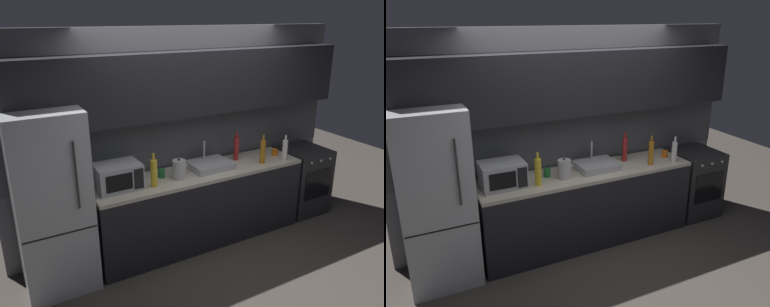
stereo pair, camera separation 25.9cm
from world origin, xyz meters
TOP-DOWN VIEW (x-y plane):
  - ground_plane at (0.00, 0.00)m, footprint 10.00×10.00m
  - back_wall at (0.00, 1.20)m, footprint 4.32×0.44m
  - counter_run at (0.00, 0.90)m, footprint 2.58×0.60m
  - refrigerator at (-1.67, 0.90)m, footprint 0.68×0.69m
  - oven_range at (1.63, 0.90)m, footprint 0.60×0.62m
  - microwave at (-0.99, 0.92)m, footprint 0.46×0.35m
  - sink_basin at (0.14, 0.93)m, footprint 0.48×0.38m
  - kettle at (-0.31, 0.84)m, footprint 0.18×0.15m
  - wine_bottle_amber at (0.79, 0.76)m, footprint 0.07×0.07m
  - wine_bottle_red at (0.58, 1.01)m, footprint 0.06×0.06m
  - wine_bottle_yellow at (-0.64, 0.78)m, footprint 0.07×0.07m
  - wine_bottle_white at (1.11, 0.72)m, footprint 0.07×0.07m
  - mug_orange at (1.11, 0.90)m, footprint 0.08×0.08m
  - mug_green at (-0.47, 0.96)m, footprint 0.08×0.08m

SIDE VIEW (x-z plane):
  - ground_plane at x=0.00m, z-range 0.00..0.00m
  - counter_run at x=0.00m, z-range 0.00..0.90m
  - oven_range at x=1.63m, z-range 0.00..0.90m
  - refrigerator at x=-1.67m, z-range 0.00..1.83m
  - sink_basin at x=0.14m, z-range 0.79..1.09m
  - mug_orange at x=1.11m, z-range 0.90..0.99m
  - mug_green at x=-0.47m, z-range 0.90..1.00m
  - kettle at x=-0.31m, z-range 0.89..1.13m
  - wine_bottle_white at x=1.11m, z-range 0.87..1.19m
  - microwave at x=-0.99m, z-range 0.90..1.17m
  - wine_bottle_amber at x=0.79m, z-range 0.87..1.23m
  - wine_bottle_yellow at x=-0.64m, z-range 0.87..1.23m
  - wine_bottle_red at x=0.58m, z-range 0.87..1.24m
  - back_wall at x=0.00m, z-range 0.30..2.80m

